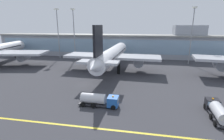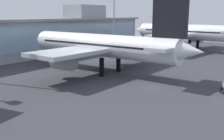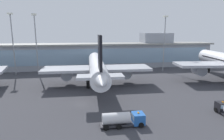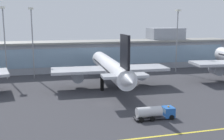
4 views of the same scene
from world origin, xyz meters
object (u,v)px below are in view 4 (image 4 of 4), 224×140
(fuel_tanker_truck, at_px, (156,112))
(apron_light_mast_west, at_px, (177,32))
(apron_light_mast_east, at_px, (32,33))
(airliner_near_right, at_px, (110,68))
(apron_light_mast_centre, at_px, (4,33))

(fuel_tanker_truck, bearing_deg, apron_light_mast_west, 59.11)
(fuel_tanker_truck, relative_size, apron_light_mast_west, 0.35)
(apron_light_mast_east, bearing_deg, airliner_near_right, -41.57)
(apron_light_mast_centre, bearing_deg, apron_light_mast_east, -8.57)
(apron_light_mast_west, bearing_deg, apron_light_mast_east, 178.25)
(airliner_near_right, relative_size, apron_light_mast_west, 1.96)
(airliner_near_right, relative_size, fuel_tanker_truck, 5.55)
(airliner_near_right, xyz_separation_m, fuel_tanker_truck, (2.72, -30.10, -5.05))
(apron_light_mast_west, bearing_deg, airliner_near_right, -149.67)
(airliner_near_right, xyz_separation_m, apron_light_mast_west, (33.32, 19.50, 10.05))
(airliner_near_right, distance_m, apron_light_mast_centre, 41.94)
(apron_light_mast_west, xyz_separation_m, apron_light_mast_east, (-57.28, 1.75, 0.13))
(fuel_tanker_truck, xyz_separation_m, apron_light_mast_centre, (-36.42, 52.82, 15.40))
(airliner_near_right, height_order, fuel_tanker_truck, airliner_near_right)
(fuel_tanker_truck, height_order, apron_light_mast_west, apron_light_mast_west)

